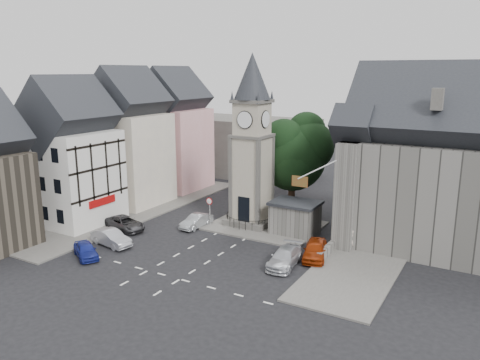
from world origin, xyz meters
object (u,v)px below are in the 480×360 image
Objects in this scene: car_east_red at (315,250)px; stone_shelter at (295,218)px; clock_tower at (252,142)px; pedestrian at (351,240)px; car_west_blue at (86,250)px.

stone_shelter is at bearing 114.62° from car_east_red.
car_east_red is at bearing -30.42° from clock_tower.
stone_shelter is at bearing -58.73° from pedestrian.
clock_tower is at bearing -54.77° from pedestrian.
car_east_red is (16.00, 9.00, 0.12)m from car_west_blue.
pedestrian is (5.68, -1.48, -0.63)m from stone_shelter.
stone_shelter reaches higher than car_west_blue.
car_east_red is 3.61m from pedestrian.
pedestrian reaches higher than car_west_blue.
stone_shelter reaches higher than pedestrian.
car_west_blue is at bearing -118.19° from clock_tower.
clock_tower is at bearing 2.00° from car_west_blue.
car_west_blue is 21.63m from pedestrian.
car_east_red is (8.50, -4.99, -7.39)m from clock_tower.
clock_tower is 3.78× the size of stone_shelter.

